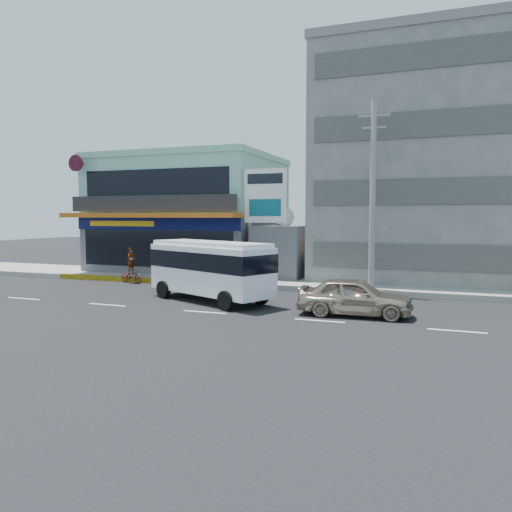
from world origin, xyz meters
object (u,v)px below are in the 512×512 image
at_px(utility_pole_near, 373,196).
at_px(minibus, 210,266).
at_px(billboard, 265,202).
at_px(motorcycle_rider, 131,271).
at_px(sedan, 355,297).
at_px(concrete_building, 454,170).
at_px(shop_building, 191,217).
at_px(satellite_dish, 282,224).

height_order(utility_pole_near, minibus, utility_pole_near).
xyz_separation_m(billboard, motorcycle_rider, (-7.85, -2.40, -4.21)).
bearing_deg(sedan, concrete_building, -18.54).
relative_size(shop_building, satellite_dish, 8.27).
distance_m(satellite_dish, minibus, 8.69).
relative_size(satellite_dish, motorcycle_rider, 0.69).
xyz_separation_m(concrete_building, utility_pole_near, (-4.00, -7.60, -1.85)).
bearing_deg(billboard, motorcycle_rider, -163.00).
bearing_deg(utility_pole_near, minibus, -145.28).
distance_m(sedan, motorcycle_rider, 15.40).
xyz_separation_m(shop_building, utility_pole_near, (14.00, -6.55, 1.15)).
height_order(utility_pole_near, sedan, utility_pole_near).
bearing_deg(motorcycle_rider, satellite_dish, 26.71).
bearing_deg(motorcycle_rider, shop_building, 87.21).
relative_size(utility_pole_near, sedan, 2.15).
height_order(billboard, motorcycle_rider, billboard).
bearing_deg(satellite_dish, motorcycle_rider, -153.29).
xyz_separation_m(concrete_building, sedan, (-3.89, -13.50, -6.21)).
height_order(satellite_dish, utility_pole_near, utility_pole_near).
bearing_deg(concrete_building, billboard, -151.08).
bearing_deg(billboard, minibus, -94.10).
xyz_separation_m(billboard, minibus, (-0.48, -6.63, -3.21)).
xyz_separation_m(billboard, utility_pole_near, (6.50, -1.80, 0.22)).
height_order(billboard, utility_pole_near, utility_pole_near).
xyz_separation_m(shop_building, motorcycle_rider, (-0.35, -7.15, -3.28)).
relative_size(satellite_dish, minibus, 0.21).
height_order(minibus, motorcycle_rider, minibus).
xyz_separation_m(utility_pole_near, minibus, (-6.98, -4.83, -3.43)).
height_order(concrete_building, motorcycle_rider, concrete_building).
xyz_separation_m(satellite_dish, sedan, (6.11, -9.50, -2.78)).
distance_m(shop_building, satellite_dish, 8.54).
relative_size(billboard, motorcycle_rider, 3.18).
relative_size(billboard, minibus, 0.96).
bearing_deg(minibus, sedan, -8.55).
distance_m(shop_building, minibus, 13.57).
distance_m(concrete_building, sedan, 15.36).
bearing_deg(minibus, satellite_dish, 83.40).
bearing_deg(concrete_building, utility_pole_near, -117.76).
relative_size(shop_building, billboard, 1.80).
bearing_deg(motorcycle_rider, utility_pole_near, 2.39).
relative_size(concrete_building, minibus, 2.23).
bearing_deg(satellite_dish, utility_pole_near, -30.96).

